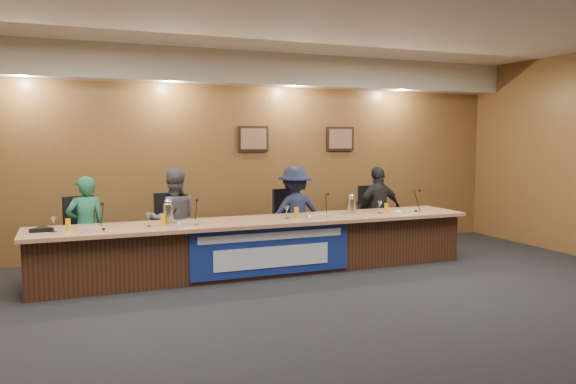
% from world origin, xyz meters
% --- Properties ---
extents(floor, '(10.00, 10.00, 0.00)m').
position_xyz_m(floor, '(0.00, 0.00, 0.00)').
color(floor, black).
rests_on(floor, ground).
extents(wall_back, '(10.00, 0.04, 3.20)m').
position_xyz_m(wall_back, '(0.00, 4.00, 1.60)').
color(wall_back, brown).
rests_on(wall_back, floor).
extents(soffit, '(10.00, 0.50, 0.50)m').
position_xyz_m(soffit, '(0.00, 3.75, 2.95)').
color(soffit, beige).
rests_on(soffit, wall_back).
extents(dais_body, '(6.00, 0.80, 0.70)m').
position_xyz_m(dais_body, '(0.00, 2.40, 0.35)').
color(dais_body, '#3C2214').
rests_on(dais_body, floor).
extents(dais_top, '(6.10, 0.95, 0.05)m').
position_xyz_m(dais_top, '(0.00, 2.35, 0.72)').
color(dais_top, '#AC7952').
rests_on(dais_top, dais_body).
extents(banner, '(2.20, 0.02, 0.65)m').
position_xyz_m(banner, '(0.00, 1.99, 0.38)').
color(banner, navy).
rests_on(banner, dais_body).
extents(banner_text_upper, '(2.00, 0.01, 0.10)m').
position_xyz_m(banner_text_upper, '(0.00, 1.97, 0.58)').
color(banner_text_upper, silver).
rests_on(banner_text_upper, banner).
extents(banner_text_lower, '(1.60, 0.01, 0.28)m').
position_xyz_m(banner_text_lower, '(0.00, 1.97, 0.30)').
color(banner_text_lower, silver).
rests_on(banner_text_lower, banner).
extents(wall_photo_left, '(0.52, 0.04, 0.42)m').
position_xyz_m(wall_photo_left, '(0.40, 3.97, 1.85)').
color(wall_photo_left, black).
rests_on(wall_photo_left, wall_back).
extents(wall_photo_right, '(0.52, 0.04, 0.42)m').
position_xyz_m(wall_photo_right, '(2.00, 3.97, 1.85)').
color(wall_photo_right, black).
rests_on(wall_photo_right, wall_back).
extents(panelist_a, '(0.55, 0.41, 1.37)m').
position_xyz_m(panelist_a, '(-2.27, 2.97, 0.68)').
color(panelist_a, '#1C5D3F').
rests_on(panelist_a, floor).
extents(panelist_b, '(0.70, 0.55, 1.44)m').
position_xyz_m(panelist_b, '(-1.11, 2.97, 0.72)').
color(panelist_b, '#4C4C52').
rests_on(panelist_b, floor).
extents(panelist_c, '(0.93, 0.54, 1.44)m').
position_xyz_m(panelist_c, '(0.73, 2.97, 0.72)').
color(panelist_c, '#151A35').
rests_on(panelist_c, floor).
extents(panelist_d, '(0.84, 0.38, 1.41)m').
position_xyz_m(panelist_d, '(2.19, 2.97, 0.70)').
color(panelist_d, black).
rests_on(panelist_d, floor).
extents(office_chair_a, '(0.62, 0.62, 0.08)m').
position_xyz_m(office_chair_a, '(-2.27, 3.07, 0.48)').
color(office_chair_a, black).
rests_on(office_chair_a, floor).
extents(office_chair_b, '(0.50, 0.50, 0.08)m').
position_xyz_m(office_chair_b, '(-1.11, 3.07, 0.48)').
color(office_chair_b, black).
rests_on(office_chair_b, floor).
extents(office_chair_c, '(0.57, 0.57, 0.08)m').
position_xyz_m(office_chair_c, '(0.73, 3.07, 0.48)').
color(office_chair_c, black).
rests_on(office_chair_c, floor).
extents(office_chair_d, '(0.53, 0.53, 0.08)m').
position_xyz_m(office_chair_d, '(2.19, 3.07, 0.48)').
color(office_chair_d, black).
rests_on(office_chair_d, floor).
extents(nameplate_a, '(0.24, 0.08, 0.10)m').
position_xyz_m(nameplate_a, '(-2.24, 2.08, 0.80)').
color(nameplate_a, white).
rests_on(nameplate_a, dais_top).
extents(microphone_a, '(0.07, 0.07, 0.02)m').
position_xyz_m(microphone_a, '(-2.11, 2.24, 0.76)').
color(microphone_a, black).
rests_on(microphone_a, dais_top).
extents(juice_glass_a, '(0.06, 0.06, 0.15)m').
position_xyz_m(juice_glass_a, '(-2.49, 2.31, 0.82)').
color(juice_glass_a, '#E2A30D').
rests_on(juice_glass_a, dais_top).
extents(water_glass_a, '(0.08, 0.08, 0.18)m').
position_xyz_m(water_glass_a, '(-2.65, 2.29, 0.84)').
color(water_glass_a, silver).
rests_on(water_glass_a, dais_top).
extents(nameplate_b, '(0.24, 0.08, 0.10)m').
position_xyz_m(nameplate_b, '(-1.08, 2.13, 0.80)').
color(nameplate_b, white).
rests_on(nameplate_b, dais_top).
extents(microphone_b, '(0.07, 0.07, 0.02)m').
position_xyz_m(microphone_b, '(-0.96, 2.22, 0.76)').
color(microphone_b, black).
rests_on(microphone_b, dais_top).
extents(juice_glass_b, '(0.06, 0.06, 0.15)m').
position_xyz_m(juice_glass_b, '(-1.36, 2.33, 0.82)').
color(juice_glass_b, '#E2A30D').
rests_on(juice_glass_b, dais_top).
extents(water_glass_b, '(0.08, 0.08, 0.18)m').
position_xyz_m(water_glass_b, '(-1.55, 2.29, 0.84)').
color(water_glass_b, silver).
rests_on(water_glass_b, dais_top).
extents(nameplate_c, '(0.24, 0.08, 0.10)m').
position_xyz_m(nameplate_c, '(0.72, 2.10, 0.80)').
color(nameplate_c, white).
rests_on(nameplate_c, dais_top).
extents(microphone_c, '(0.07, 0.07, 0.02)m').
position_xyz_m(microphone_c, '(0.90, 2.28, 0.76)').
color(microphone_c, black).
rests_on(microphone_c, dais_top).
extents(juice_glass_c, '(0.06, 0.06, 0.15)m').
position_xyz_m(juice_glass_c, '(0.49, 2.33, 0.82)').
color(juice_glass_c, '#E2A30D').
rests_on(juice_glass_c, dais_top).
extents(water_glass_c, '(0.08, 0.08, 0.18)m').
position_xyz_m(water_glass_c, '(0.33, 2.29, 0.84)').
color(water_glass_c, silver).
rests_on(water_glass_c, dais_top).
extents(nameplate_d, '(0.24, 0.08, 0.10)m').
position_xyz_m(nameplate_d, '(2.17, 2.11, 0.80)').
color(nameplate_d, white).
rests_on(nameplate_d, dais_top).
extents(microphone_d, '(0.07, 0.07, 0.02)m').
position_xyz_m(microphone_d, '(2.41, 2.25, 0.76)').
color(microphone_d, black).
rests_on(microphone_d, dais_top).
extents(juice_glass_d, '(0.06, 0.06, 0.15)m').
position_xyz_m(juice_glass_d, '(1.91, 2.27, 0.82)').
color(juice_glass_d, '#E2A30D').
rests_on(juice_glass_d, dais_top).
extents(water_glass_d, '(0.08, 0.08, 0.18)m').
position_xyz_m(water_glass_d, '(1.82, 2.31, 0.84)').
color(water_glass_d, silver).
rests_on(water_glass_d, dais_top).
extents(carafe_left, '(0.13, 0.13, 0.26)m').
position_xyz_m(carafe_left, '(-1.28, 2.40, 0.88)').
color(carafe_left, silver).
rests_on(carafe_left, dais_top).
extents(carafe_right, '(0.13, 0.13, 0.23)m').
position_xyz_m(carafe_right, '(1.39, 2.40, 0.86)').
color(carafe_right, silver).
rests_on(carafe_right, dais_top).
extents(speakerphone, '(0.32, 0.32, 0.05)m').
position_xyz_m(speakerphone, '(-2.78, 2.39, 0.78)').
color(speakerphone, black).
rests_on(speakerphone, dais_top).
extents(paper_stack, '(0.26, 0.33, 0.01)m').
position_xyz_m(paper_stack, '(2.23, 2.27, 0.75)').
color(paper_stack, white).
rests_on(paper_stack, dais_top).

